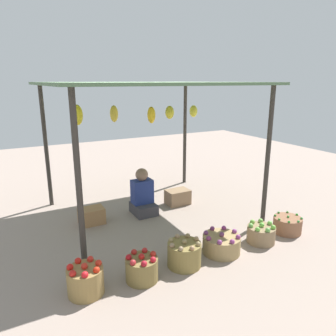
{
  "coord_description": "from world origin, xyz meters",
  "views": [
    {
      "loc": [
        -2.12,
        -4.58,
        2.17
      ],
      "look_at": [
        0.0,
        -0.65,
        0.95
      ],
      "focal_mm": 34.19,
      "sensor_mm": 36.0,
      "label": 1
    }
  ],
  "objects_px": {
    "basket_red_apples": "(142,268)",
    "basket_green_chilies": "(287,225)",
    "basket_green_apples": "(261,234)",
    "wooden_crate_stacked_rear": "(178,197)",
    "basket_red_tomatoes": "(86,280)",
    "basket_potatoes": "(184,254)",
    "wooden_crate_near_vendor": "(92,216)",
    "vendor_person": "(143,196)",
    "basket_purple_onions": "(221,244)"
  },
  "relations": [
    {
      "from": "basket_potatoes",
      "to": "basket_green_apples",
      "type": "relative_size",
      "value": 1.07
    },
    {
      "from": "basket_purple_onions",
      "to": "basket_green_apples",
      "type": "height_order",
      "value": "basket_green_apples"
    },
    {
      "from": "basket_green_chilies",
      "to": "basket_red_apples",
      "type": "bearing_deg",
      "value": -178.48
    },
    {
      "from": "basket_green_apples",
      "to": "basket_red_tomatoes",
      "type": "bearing_deg",
      "value": 179.02
    },
    {
      "from": "basket_green_chilies",
      "to": "vendor_person",
      "type": "bearing_deg",
      "value": 133.73
    },
    {
      "from": "vendor_person",
      "to": "wooden_crate_near_vendor",
      "type": "relative_size",
      "value": 2.04
    },
    {
      "from": "wooden_crate_stacked_rear",
      "to": "basket_purple_onions",
      "type": "bearing_deg",
      "value": -101.42
    },
    {
      "from": "basket_green_apples",
      "to": "wooden_crate_stacked_rear",
      "type": "distance_m",
      "value": 1.81
    },
    {
      "from": "basket_red_tomatoes",
      "to": "basket_potatoes",
      "type": "relative_size",
      "value": 0.93
    },
    {
      "from": "basket_purple_onions",
      "to": "basket_green_apples",
      "type": "xyz_separation_m",
      "value": [
        0.66,
        -0.04,
        0.0
      ]
    },
    {
      "from": "basket_red_tomatoes",
      "to": "basket_purple_onions",
      "type": "relative_size",
      "value": 0.77
    },
    {
      "from": "basket_green_apples",
      "to": "wooden_crate_stacked_rear",
      "type": "xyz_separation_m",
      "value": [
        -0.3,
        1.79,
        0.01
      ]
    },
    {
      "from": "basket_red_apples",
      "to": "basket_potatoes",
      "type": "height_order",
      "value": "basket_potatoes"
    },
    {
      "from": "basket_red_tomatoes",
      "to": "basket_green_apples",
      "type": "distance_m",
      "value": 2.42
    },
    {
      "from": "basket_red_tomatoes",
      "to": "basket_green_apples",
      "type": "xyz_separation_m",
      "value": [
        2.42,
        -0.04,
        -0.03
      ]
    },
    {
      "from": "basket_purple_onions",
      "to": "wooden_crate_stacked_rear",
      "type": "distance_m",
      "value": 1.78
    },
    {
      "from": "basket_green_apples",
      "to": "wooden_crate_near_vendor",
      "type": "xyz_separation_m",
      "value": [
        -1.9,
        1.71,
        0.0
      ]
    },
    {
      "from": "basket_potatoes",
      "to": "basket_red_tomatoes",
      "type": "bearing_deg",
      "value": 178.24
    },
    {
      "from": "basket_potatoes",
      "to": "wooden_crate_near_vendor",
      "type": "height_order",
      "value": "basket_potatoes"
    },
    {
      "from": "basket_red_apples",
      "to": "basket_green_chilies",
      "type": "relative_size",
      "value": 0.89
    },
    {
      "from": "basket_purple_onions",
      "to": "basket_green_chilies",
      "type": "xyz_separation_m",
      "value": [
        1.22,
        0.01,
        -0.0
      ]
    },
    {
      "from": "basket_red_tomatoes",
      "to": "basket_purple_onions",
      "type": "xyz_separation_m",
      "value": [
        1.77,
        -0.0,
        -0.04
      ]
    },
    {
      "from": "basket_red_tomatoes",
      "to": "basket_potatoes",
      "type": "xyz_separation_m",
      "value": [
        1.18,
        -0.04,
        -0.0
      ]
    },
    {
      "from": "basket_potatoes",
      "to": "basket_green_chilies",
      "type": "xyz_separation_m",
      "value": [
        1.8,
        0.04,
        -0.04
      ]
    },
    {
      "from": "vendor_person",
      "to": "wooden_crate_near_vendor",
      "type": "height_order",
      "value": "vendor_person"
    },
    {
      "from": "basket_red_tomatoes",
      "to": "wooden_crate_stacked_rear",
      "type": "distance_m",
      "value": 2.75
    },
    {
      "from": "basket_red_apples",
      "to": "basket_green_apples",
      "type": "bearing_deg",
      "value": 0.65
    },
    {
      "from": "vendor_person",
      "to": "basket_purple_onions",
      "type": "relative_size",
      "value": 1.59
    },
    {
      "from": "vendor_person",
      "to": "basket_purple_onions",
      "type": "distance_m",
      "value": 1.72
    },
    {
      "from": "basket_red_apples",
      "to": "basket_green_chilies",
      "type": "bearing_deg",
      "value": 1.52
    },
    {
      "from": "basket_green_chilies",
      "to": "basket_green_apples",
      "type": "bearing_deg",
      "value": -175.68
    },
    {
      "from": "basket_potatoes",
      "to": "wooden_crate_near_vendor",
      "type": "bearing_deg",
      "value": 111.3
    },
    {
      "from": "basket_red_apples",
      "to": "wooden_crate_near_vendor",
      "type": "relative_size",
      "value": 0.95
    },
    {
      "from": "basket_red_apples",
      "to": "wooden_crate_stacked_rear",
      "type": "relative_size",
      "value": 0.88
    },
    {
      "from": "basket_red_tomatoes",
      "to": "basket_potatoes",
      "type": "bearing_deg",
      "value": -1.76
    },
    {
      "from": "vendor_person",
      "to": "basket_green_chilies",
      "type": "distance_m",
      "value": 2.31
    },
    {
      "from": "basket_green_apples",
      "to": "basket_green_chilies",
      "type": "relative_size",
      "value": 0.94
    },
    {
      "from": "wooden_crate_near_vendor",
      "to": "basket_red_tomatoes",
      "type": "bearing_deg",
      "value": -107.29
    },
    {
      "from": "basket_red_apples",
      "to": "wooden_crate_near_vendor",
      "type": "distance_m",
      "value": 1.73
    },
    {
      "from": "basket_potatoes",
      "to": "wooden_crate_near_vendor",
      "type": "xyz_separation_m",
      "value": [
        -0.67,
        1.71,
        -0.03
      ]
    },
    {
      "from": "basket_red_tomatoes",
      "to": "basket_potatoes",
      "type": "distance_m",
      "value": 1.19
    },
    {
      "from": "basket_red_tomatoes",
      "to": "basket_green_chilies",
      "type": "xyz_separation_m",
      "value": [
        2.99,
        0.0,
        -0.04
      ]
    },
    {
      "from": "basket_green_apples",
      "to": "basket_green_chilies",
      "type": "height_order",
      "value": "basket_green_apples"
    },
    {
      "from": "basket_potatoes",
      "to": "wooden_crate_near_vendor",
      "type": "distance_m",
      "value": 1.83
    },
    {
      "from": "basket_green_apples",
      "to": "wooden_crate_near_vendor",
      "type": "relative_size",
      "value": 1.01
    },
    {
      "from": "basket_red_apples",
      "to": "basket_green_apples",
      "type": "height_order",
      "value": "basket_red_apples"
    },
    {
      "from": "basket_purple_onions",
      "to": "wooden_crate_near_vendor",
      "type": "height_order",
      "value": "basket_purple_onions"
    },
    {
      "from": "basket_potatoes",
      "to": "basket_green_chilies",
      "type": "bearing_deg",
      "value": 1.19
    },
    {
      "from": "basket_red_tomatoes",
      "to": "wooden_crate_stacked_rear",
      "type": "bearing_deg",
      "value": 39.42
    },
    {
      "from": "basket_purple_onions",
      "to": "basket_green_apples",
      "type": "bearing_deg",
      "value": -3.22
    }
  ]
}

